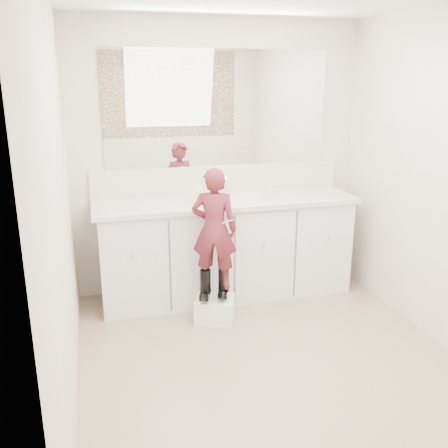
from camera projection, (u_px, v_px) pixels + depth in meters
name	position (u px, v px, depth m)	size (l,w,h in m)	color
floor	(273.00, 365.00, 3.44)	(3.00, 3.00, 0.00)	#846D56
wall_back	(218.00, 159.00, 4.49)	(2.60, 2.60, 0.00)	beige
wall_front	(435.00, 296.00, 1.71)	(2.60, 2.60, 0.00)	beige
wall_left	(59.00, 211.00, 2.78)	(3.00, 3.00, 0.00)	beige
vanity_cabinet	(226.00, 250.00, 4.45)	(2.20, 0.55, 0.85)	silver
countertop	(227.00, 202.00, 4.31)	(2.28, 0.58, 0.04)	beige
backsplash	(219.00, 179.00, 4.52)	(2.28, 0.03, 0.25)	beige
mirror	(218.00, 109.00, 4.35)	(2.00, 0.02, 1.00)	white
faucet	(222.00, 190.00, 4.44)	(0.08, 0.08, 0.10)	silver
cup	(269.00, 193.00, 4.34)	(0.10, 0.10, 0.09)	beige
soap_bottle	(197.00, 191.00, 4.18)	(0.09, 0.09, 0.20)	white
step_stool	(215.00, 309.00, 4.05)	(0.31, 0.26, 0.20)	white
boot_left	(205.00, 285.00, 3.97)	(0.09, 0.17, 0.26)	black
boot_right	(224.00, 283.00, 4.01)	(0.09, 0.17, 0.26)	black
toddler	(214.00, 229.00, 3.86)	(0.35, 0.23, 0.97)	#9C3044
toothbrush	(225.00, 222.00, 3.80)	(0.01, 0.01, 0.14)	#FB618E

